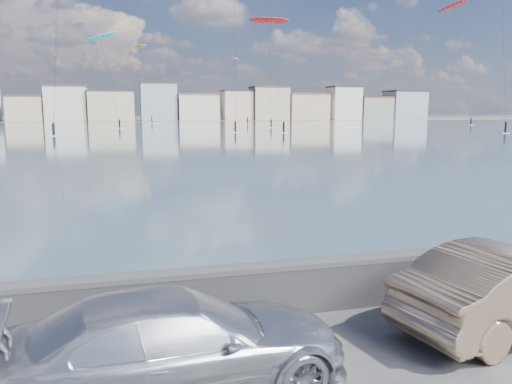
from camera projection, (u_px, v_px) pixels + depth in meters
bay_water at (134, 131)px, 94.21m from camera, size 500.00×177.00×0.00m
far_shore_strip at (129, 120)px, 197.78m from camera, size 500.00×60.00×0.00m
seawall at (222, 290)px, 9.35m from camera, size 400.00×0.36×1.08m
far_buildings at (132, 104)px, 183.77m from camera, size 240.79×13.26×14.60m
car_silver at (178, 343)px, 6.93m from camera, size 5.07×2.47×1.42m
kitesurfer_4 at (269, 21)px, 120.61m from camera, size 10.16×18.42×26.71m
kitesurfer_5 at (235, 60)px, 145.47m from camera, size 3.14×16.94×19.75m
kitesurfer_6 at (140, 47)px, 154.45m from camera, size 5.49×11.92×24.20m
kitesurfer_9 at (454, 7)px, 138.15m from camera, size 7.03×17.09×34.35m
kitesurfer_12 at (100, 38)px, 117.06m from camera, size 9.36×17.89×22.64m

